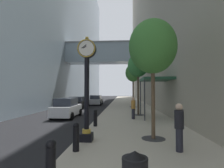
{
  "coord_description": "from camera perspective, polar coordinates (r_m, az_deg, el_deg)",
  "views": [
    {
      "loc": [
        2.17,
        -1.5,
        2.38
      ],
      "look_at": [
        0.92,
        19.41,
        3.16
      ],
      "focal_mm": 29.22,
      "sensor_mm": 36.0,
      "label": 1
    }
  ],
  "objects": [
    {
      "name": "pedestrian_walking",
      "position": [
        14.7,
        6.67,
        -7.3
      ],
      "size": [
        0.43,
        0.51,
        1.73
      ],
      "color": "#23232D",
      "rests_on": "sidewalk_right"
    },
    {
      "name": "ground_plane",
      "position": [
        28.68,
        -0.93,
        -6.88
      ],
      "size": [
        110.0,
        110.0,
        0.0
      ],
      "primitive_type": "plane",
      "color": "black",
      "rests_on": "ground"
    },
    {
      "name": "car_silver_mid",
      "position": [
        31.0,
        -5.05,
        -5.05
      ],
      "size": [
        2.11,
        4.64,
        1.63
      ],
      "color": "#B7BABF",
      "rests_on": "ground"
    },
    {
      "name": "storefront_awning",
      "position": [
        15.72,
        13.34,
        1.22
      ],
      "size": [
        2.4,
        3.6,
        3.3
      ],
      "color": "#235138",
      "rests_on": "sidewalk_right"
    },
    {
      "name": "street_clock",
      "position": [
        8.3,
        -7.91,
        0.33
      ],
      "size": [
        0.84,
        0.55,
        4.72
      ],
      "color": "black",
      "rests_on": "sidewalk_right"
    },
    {
      "name": "pedestrian_by_clock",
      "position": [
        7.35,
        20.28,
        -12.14
      ],
      "size": [
        0.48,
        0.48,
        1.78
      ],
      "color": "#23232D",
      "rests_on": "sidewalk_right"
    },
    {
      "name": "sidewalk_right",
      "position": [
        31.6,
        5.06,
        -6.31
      ],
      "size": [
        6.12,
        80.0,
        0.14
      ],
      "primitive_type": "cube",
      "color": "#BCB29E",
      "rests_on": "ground"
    },
    {
      "name": "car_black_near",
      "position": [
        25.27,
        -10.59,
        -5.73
      ],
      "size": [
        2.21,
        4.51,
        1.59
      ],
      "color": "black",
      "rests_on": "ground"
    },
    {
      "name": "bollard_second",
      "position": [
        7.18,
        -11.19,
        -15.66
      ],
      "size": [
        0.25,
        0.25,
        1.07
      ],
      "color": "black",
      "rests_on": "sidewalk_right"
    },
    {
      "name": "bollard_nearest",
      "position": [
        5.0,
        -18.63,
        -21.71
      ],
      "size": [
        0.25,
        0.25,
        1.07
      ],
      "color": "black",
      "rests_on": "sidewalk_right"
    },
    {
      "name": "car_white_far",
      "position": [
        16.84,
        -13.98,
        -7.33
      ],
      "size": [
        1.96,
        4.18,
        1.74
      ],
      "color": "silver",
      "rests_on": "ground"
    },
    {
      "name": "bollard_fourth",
      "position": [
        11.77,
        -5.23,
        -10.34
      ],
      "size": [
        0.25,
        0.25,
        1.07
      ],
      "color": "black",
      "rests_on": "sidewalk_right"
    },
    {
      "name": "street_tree_mid_far",
      "position": [
        25.58,
        6.6,
        3.39
      ],
      "size": [
        2.12,
        2.12,
        5.95
      ],
      "color": "#333335",
      "rests_on": "sidewalk_right"
    },
    {
      "name": "building_block_left",
      "position": [
        37.56,
        -19.9,
        21.78
      ],
      "size": [
        22.6,
        80.0,
        35.14
      ],
      "color": "#93A8B7",
      "rests_on": "ground"
    },
    {
      "name": "street_tree_near",
      "position": [
        9.05,
        12.59,
        11.23
      ],
      "size": [
        2.26,
        2.26,
        5.65
      ],
      "color": "#333335",
      "rests_on": "sidewalk_right"
    },
    {
      "name": "street_tree_mid_near",
      "position": [
        17.27,
        8.14,
        5.66
      ],
      "size": [
        1.91,
        1.91,
        5.73
      ],
      "color": "#333335",
      "rests_on": "sidewalk_right"
    }
  ]
}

